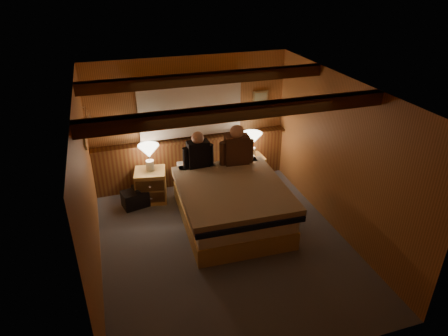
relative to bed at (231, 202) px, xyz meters
name	(u,v)px	position (x,y,z in m)	size (l,w,h in m)	color
floor	(225,245)	(-0.27, -0.58, -0.37)	(4.20, 4.20, 0.00)	slate
ceiling	(225,89)	(-0.27, -0.58, 2.03)	(4.20, 4.20, 0.00)	tan
wall_back	(190,123)	(-0.27, 1.52, 0.83)	(3.60, 3.60, 0.00)	#B57441
wall_left	(88,196)	(-2.07, -0.58, 0.83)	(4.20, 4.20, 0.00)	#B57441
wall_right	(340,158)	(1.53, -0.58, 0.83)	(4.20, 4.20, 0.00)	#B57441
wall_front	(294,278)	(-0.27, -2.68, 0.83)	(3.60, 3.60, 0.00)	#B57441
wainscot	(192,159)	(-0.27, 1.46, 0.12)	(3.60, 0.23, 0.94)	brown
curtain_window	(190,107)	(-0.27, 1.45, 1.15)	(2.18, 0.09, 1.11)	#482912
ceiling_beams	(222,93)	(-0.27, -0.43, 1.94)	(3.60, 1.65, 0.16)	#482912
coat_rail	(88,118)	(-1.99, 1.00, 1.30)	(0.05, 0.55, 0.24)	silver
framed_print	(260,98)	(1.08, 1.50, 1.18)	(0.30, 0.04, 0.25)	tan
bed	(231,202)	(0.00, 0.00, 0.00)	(1.68, 2.13, 0.71)	tan
nightstand_left	(151,185)	(-1.13, 1.06, -0.08)	(0.60, 0.56, 0.58)	tan
nightstand_right	(251,169)	(0.81, 1.19, -0.11)	(0.48, 0.43, 0.51)	tan
lamp_left	(149,153)	(-1.11, 1.10, 0.54)	(0.36, 0.36, 0.47)	silver
lamp_right	(252,140)	(0.81, 1.19, 0.48)	(0.37, 0.37, 0.49)	silver
person_left	(198,152)	(-0.33, 0.74, 0.59)	(0.53, 0.22, 0.65)	black
person_right	(237,148)	(0.32, 0.65, 0.63)	(0.60, 0.27, 0.73)	#45291B
duffel_bag	(137,198)	(-1.40, 0.93, -0.21)	(0.55, 0.40, 0.35)	black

